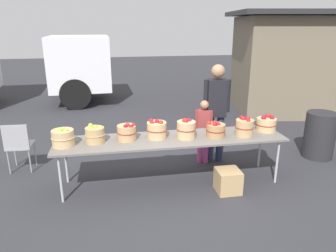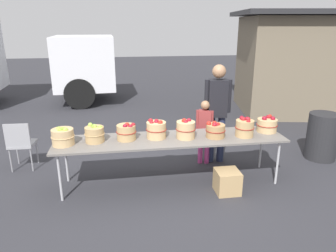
% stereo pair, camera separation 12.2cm
% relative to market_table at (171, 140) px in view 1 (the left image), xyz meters
% --- Properties ---
extents(ground_plane, '(40.00, 40.00, 0.00)m').
position_rel_market_table_xyz_m(ground_plane, '(0.00, 0.00, -0.72)').
color(ground_plane, '#2D2D33').
extents(market_table, '(3.50, 0.76, 0.75)m').
position_rel_market_table_xyz_m(market_table, '(0.00, 0.00, 0.00)').
color(market_table, slate).
rests_on(market_table, ground).
extents(apple_basket_green_0, '(0.33, 0.33, 0.28)m').
position_rel_market_table_xyz_m(apple_basket_green_0, '(-1.58, -0.03, 0.16)').
color(apple_basket_green_0, tan).
rests_on(apple_basket_green_0, market_table).
extents(apple_basket_green_1, '(0.30, 0.30, 0.28)m').
position_rel_market_table_xyz_m(apple_basket_green_1, '(-1.14, 0.03, 0.16)').
color(apple_basket_green_1, tan).
rests_on(apple_basket_green_1, market_table).
extents(apple_basket_red_0, '(0.30, 0.30, 0.27)m').
position_rel_market_table_xyz_m(apple_basket_red_0, '(-0.67, 0.05, 0.16)').
color(apple_basket_red_0, tan).
rests_on(apple_basket_red_0, market_table).
extents(apple_basket_red_1, '(0.32, 0.32, 0.29)m').
position_rel_market_table_xyz_m(apple_basket_red_1, '(-0.22, 0.06, 0.17)').
color(apple_basket_red_1, tan).
rests_on(apple_basket_red_1, market_table).
extents(apple_basket_red_2, '(0.30, 0.30, 0.31)m').
position_rel_market_table_xyz_m(apple_basket_red_2, '(0.22, -0.02, 0.17)').
color(apple_basket_red_2, tan).
rests_on(apple_basket_red_2, market_table).
extents(apple_basket_red_3, '(0.31, 0.31, 0.25)m').
position_rel_market_table_xyz_m(apple_basket_red_3, '(0.68, -0.05, 0.15)').
color(apple_basket_red_3, '#A87F51').
rests_on(apple_basket_red_3, market_table).
extents(apple_basket_red_4, '(0.30, 0.30, 0.31)m').
position_rel_market_table_xyz_m(apple_basket_red_4, '(1.14, -0.08, 0.17)').
color(apple_basket_red_4, tan).
rests_on(apple_basket_red_4, market_table).
extents(apple_basket_red_5, '(0.34, 0.34, 0.26)m').
position_rel_market_table_xyz_m(apple_basket_red_5, '(1.59, 0.08, 0.15)').
color(apple_basket_red_5, tan).
rests_on(apple_basket_red_5, market_table).
extents(vendor_adult, '(0.46, 0.28, 1.77)m').
position_rel_market_table_xyz_m(vendor_adult, '(0.94, 0.69, 0.32)').
color(vendor_adult, '#262D4C').
rests_on(vendor_adult, ground).
extents(child_customer, '(0.30, 0.20, 1.16)m').
position_rel_market_table_xyz_m(child_customer, '(0.70, 0.64, -0.03)').
color(child_customer, '#CC3F8C').
rests_on(child_customer, ground).
extents(food_kiosk, '(3.96, 3.47, 2.74)m').
position_rel_market_table_xyz_m(food_kiosk, '(4.23, 3.80, 0.67)').
color(food_kiosk, '#726651').
rests_on(food_kiosk, ground).
extents(folding_chair, '(0.42, 0.42, 0.86)m').
position_rel_market_table_xyz_m(folding_chair, '(-2.45, 0.87, -0.21)').
color(folding_chair, '#99999E').
rests_on(folding_chair, ground).
extents(trash_barrel, '(0.55, 0.55, 0.86)m').
position_rel_market_table_xyz_m(trash_barrel, '(2.92, 0.51, -0.29)').
color(trash_barrel, '#262628').
rests_on(trash_barrel, ground).
extents(produce_crate, '(0.35, 0.35, 0.35)m').
position_rel_market_table_xyz_m(produce_crate, '(0.78, -0.43, -0.55)').
color(produce_crate, tan).
rests_on(produce_crate, ground).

